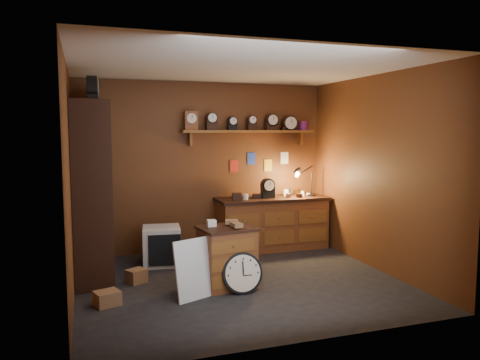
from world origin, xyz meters
name	(u,v)px	position (x,y,z in m)	size (l,w,h in m)	color
floor	(240,282)	(0.00, 0.00, 0.00)	(4.00, 4.00, 0.00)	black
room_shell	(241,147)	(0.04, 0.11, 1.72)	(4.02, 3.62, 2.71)	#5E3216
shelving_unit	(89,182)	(-1.79, 0.98, 1.25)	(0.47, 1.60, 2.58)	black
workbench	(272,220)	(1.05, 1.47, 0.47)	(1.83, 0.66, 1.36)	brown
low_cabinet	(227,254)	(-0.20, -0.09, 0.41)	(0.73, 0.64, 0.84)	brown
big_round_clock	(242,273)	(-0.10, -0.38, 0.24)	(0.50, 0.16, 0.50)	black
white_panel	(196,298)	(-0.66, -0.37, 0.00)	(0.53, 0.02, 0.71)	silver
mini_fridge	(162,246)	(-0.82, 1.13, 0.27)	(0.59, 0.61, 0.55)	silver
floor_box_a	(107,298)	(-1.65, -0.28, 0.08)	(0.26, 0.22, 0.16)	#8A5E3C
floor_box_b	(198,288)	(-0.59, -0.18, 0.05)	(0.18, 0.22, 0.11)	white
floor_box_c	(136,276)	(-1.26, 0.41, 0.09)	(0.23, 0.19, 0.17)	#8A5E3C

